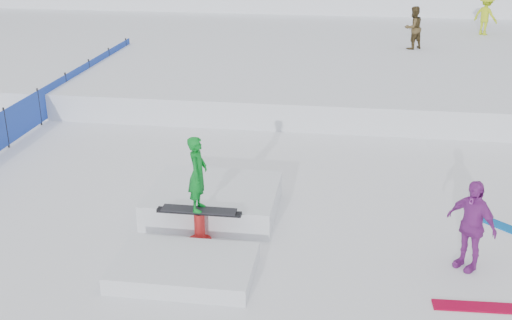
# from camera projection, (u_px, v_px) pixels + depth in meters

# --- Properties ---
(ground) EXTENTS (120.00, 120.00, 0.00)m
(ground) POSITION_uv_depth(u_px,v_px,m) (213.00, 254.00, 11.73)
(ground) COLOR white
(snow_midrise) EXTENTS (50.00, 18.00, 0.80)m
(snow_midrise) POSITION_uv_depth(u_px,v_px,m) (293.00, 51.00, 26.30)
(snow_midrise) COLOR white
(snow_midrise) RESTS_ON ground
(safety_fence) EXTENTS (0.05, 16.00, 1.10)m
(safety_fence) POSITION_uv_depth(u_px,v_px,m) (39.00, 107.00, 18.48)
(safety_fence) COLOR #1F41B3
(safety_fence) RESTS_ON ground
(walker_olive) EXTENTS (1.00, 0.97, 1.62)m
(walker_olive) POSITION_uv_depth(u_px,v_px,m) (413.00, 28.00, 24.54)
(walker_olive) COLOR #4B3B1F
(walker_olive) RESTS_ON snow_midrise
(walker_ygreen) EXTENTS (1.21, 1.18, 1.66)m
(walker_ygreen) POSITION_uv_depth(u_px,v_px,m) (486.00, 15.00, 27.27)
(walker_ygreen) COLOR #BAD819
(walker_ygreen) RESTS_ON snow_midrise
(spectator_purple) EXTENTS (0.98, 0.97, 1.66)m
(spectator_purple) POSITION_uv_depth(u_px,v_px,m) (471.00, 225.00, 11.01)
(spectator_purple) COLOR purple
(spectator_purple) RESTS_ON ground
(loose_board_red) EXTENTS (1.41, 0.35, 0.03)m
(loose_board_red) POSITION_uv_depth(u_px,v_px,m) (478.00, 307.00, 10.15)
(loose_board_red) COLOR #9A0125
(loose_board_red) RESTS_ON ground
(jib_rail_feature) EXTENTS (2.60, 4.40, 2.11)m
(jib_rail_feature) POSITION_uv_depth(u_px,v_px,m) (206.00, 214.00, 12.58)
(jib_rail_feature) COLOR white
(jib_rail_feature) RESTS_ON ground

